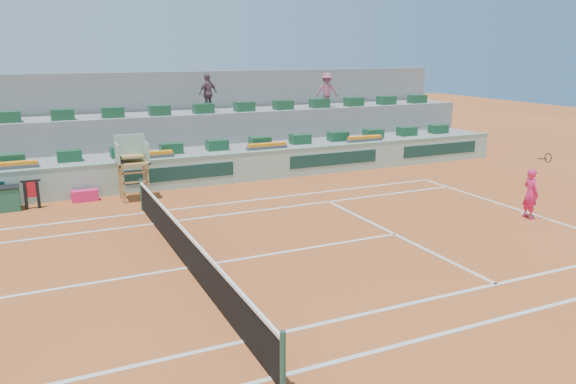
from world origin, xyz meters
name	(u,v)px	position (x,y,z in m)	size (l,w,h in m)	color
ground	(187,268)	(0.00, 0.00, 0.00)	(90.00, 90.00, 0.00)	#A44B1F
seating_tier_lower	(120,168)	(0.00, 10.70, 0.60)	(36.00, 4.00, 1.20)	gray
seating_tier_upper	(113,145)	(0.00, 12.30, 1.30)	(36.00, 2.40, 2.60)	gray
stadium_back_wall	(107,121)	(0.00, 13.90, 2.20)	(36.00, 0.40, 4.40)	gray
player_bag	(85,196)	(-1.70, 8.00, 0.21)	(0.93, 0.41, 0.41)	#EE1F63
spectator_mid	(208,93)	(4.34, 11.98, 3.48)	(1.03, 0.43, 1.75)	#684552
spectator_right	(327,90)	(10.37, 11.65, 3.45)	(1.10, 0.63, 1.70)	#A15064
court_lines	(187,268)	(0.00, 0.00, 0.01)	(23.89, 11.09, 0.01)	silver
tennis_net	(186,248)	(0.00, 0.00, 0.53)	(0.10, 11.97, 1.10)	black
advertising_hoarding	(130,177)	(0.02, 8.50, 0.63)	(36.00, 0.34, 1.26)	#91B7A0
umpire_chair	(132,159)	(0.00, 7.50, 1.54)	(1.10, 0.90, 2.40)	olive
seat_row_lower	(122,152)	(0.00, 9.80, 1.42)	(32.90, 0.60, 0.44)	#18492A
seat_row_upper	(113,112)	(0.00, 11.70, 2.82)	(32.90, 0.60, 0.44)	#18492A
flower_planters	(85,160)	(-1.50, 9.00, 1.33)	(26.80, 0.36, 0.28)	#515151
drink_cooler_a	(7,198)	(-4.26, 7.83, 0.42)	(0.85, 0.73, 0.84)	#1B5239
towel_rack	(32,192)	(-3.46, 7.68, 0.60)	(0.66, 0.11, 1.03)	black
tennis_player	(531,193)	(11.40, -0.46, 0.84)	(0.47, 0.89, 2.28)	#EE1F63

